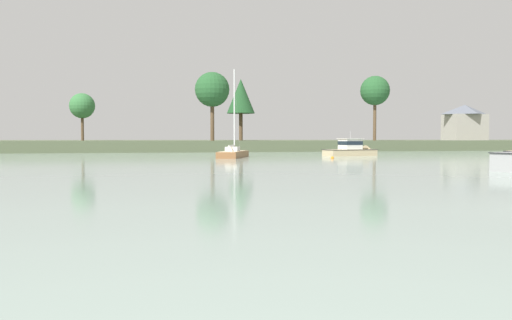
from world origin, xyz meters
name	(u,v)px	position (x,y,z in m)	size (l,w,h in m)	color
far_shore_bank	(211,145)	(0.00, 96.14, 0.94)	(236.48, 52.34, 1.88)	#4C563D
sailboat_wood	(233,155)	(-3.44, 47.51, 0.24)	(5.23, 8.81, 11.13)	brown
cruiser_sand	(355,152)	(13.19, 49.88, 0.52)	(8.29, 4.18, 4.25)	tan
mooring_buoy_orange	(332,158)	(6.95, 41.72, 0.07)	(0.37, 0.37, 0.42)	orange
shore_tree_right	(375,91)	(26.39, 72.02, 10.72)	(5.22, 5.22, 11.54)	brown
shore_tree_center	(241,97)	(4.69, 86.29, 10.49)	(5.52, 5.52, 12.09)	brown
shore_tree_left_mid	(212,90)	(-2.51, 74.27, 10.56)	(5.93, 5.93, 11.72)	brown
shore_tree_far_left	(82,106)	(-24.43, 80.41, 7.89)	(4.36, 4.36, 8.24)	brown
cottage_eastern	(465,122)	(56.36, 89.44, 5.97)	(8.63, 6.64, 7.93)	#9E998E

